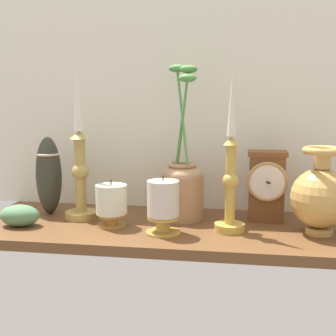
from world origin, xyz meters
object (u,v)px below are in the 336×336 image
at_px(tall_ceramic_vase, 49,175).
at_px(brass_vase_jar, 182,185).
at_px(candlestick_tall_left, 80,166).
at_px(pillar_candle_front, 163,205).
at_px(candlestick_tall_center, 231,176).
at_px(mantel_clock, 267,185).
at_px(brass_vase_bulbous, 321,196).
at_px(pillar_candle_near_clock, 111,203).

bearing_deg(tall_ceramic_vase, brass_vase_jar, 1.09).
relative_size(candlestick_tall_left, pillar_candle_front, 3.04).
relative_size(brass_vase_jar, pillar_candle_front, 2.91).
bearing_deg(candlestick_tall_center, tall_ceramic_vase, 169.74).
relative_size(mantel_clock, pillar_candle_front, 1.32).
distance_m(mantel_clock, pillar_candle_front, 0.28).
xyz_separation_m(mantel_clock, brass_vase_jar, (-0.21, -0.01, -0.00)).
distance_m(brass_vase_bulbous, pillar_candle_near_clock, 0.49).
distance_m(candlestick_tall_left, tall_ceramic_vase, 0.11).
bearing_deg(pillar_candle_front, brass_vase_jar, 78.80).
distance_m(candlestick_tall_left, pillar_candle_front, 0.26).
xyz_separation_m(brass_vase_bulbous, pillar_candle_near_clock, (-0.48, -0.01, -0.03)).
height_order(candlestick_tall_left, pillar_candle_front, candlestick_tall_left).
xyz_separation_m(mantel_clock, pillar_candle_near_clock, (-0.37, -0.11, -0.03)).
height_order(candlestick_tall_center, brass_vase_bulbous, candlestick_tall_center).
bearing_deg(pillar_candle_near_clock, mantel_clock, 15.90).
bearing_deg(brass_vase_bulbous, candlestick_tall_center, -177.53).
bearing_deg(pillar_candle_near_clock, pillar_candle_front, -16.91).
bearing_deg(brass_vase_bulbous, mantel_clock, 139.56).
relative_size(candlestick_tall_left, tall_ceramic_vase, 1.98).
height_order(brass_vase_bulbous, tall_ceramic_vase, tall_ceramic_vase).
bearing_deg(pillar_candle_near_clock, candlestick_tall_left, 150.30).
relative_size(brass_vase_bulbous, tall_ceramic_vase, 0.97).
distance_m(candlestick_tall_left, brass_vase_bulbous, 0.58).
relative_size(candlestick_tall_left, brass_vase_bulbous, 2.04).
bearing_deg(candlestick_tall_center, brass_vase_jar, 142.93).
xyz_separation_m(mantel_clock, tall_ceramic_vase, (-0.56, -0.02, 0.01)).
xyz_separation_m(candlestick_tall_left, pillar_candle_near_clock, (0.10, -0.05, -0.08)).
bearing_deg(candlestick_tall_left, pillar_candle_front, -22.56).
bearing_deg(mantel_clock, brass_vase_jar, -176.45).
relative_size(mantel_clock, candlestick_tall_left, 0.43).
distance_m(pillar_candle_front, pillar_candle_near_clock, 0.14).
height_order(candlestick_tall_center, brass_vase_jar, brass_vase_jar).
height_order(mantel_clock, pillar_candle_near_clock, mantel_clock).
height_order(pillar_candle_front, pillar_candle_near_clock, pillar_candle_front).
height_order(mantel_clock, tall_ceramic_vase, tall_ceramic_vase).
bearing_deg(candlestick_tall_center, candlestick_tall_left, 171.68).
bearing_deg(tall_ceramic_vase, candlestick_tall_left, -17.48).
bearing_deg(candlestick_tall_left, candlestick_tall_center, -8.32).
xyz_separation_m(mantel_clock, brass_vase_bulbous, (0.11, -0.10, -0.00)).
bearing_deg(tall_ceramic_vase, candlestick_tall_center, -10.26).
xyz_separation_m(candlestick_tall_left, tall_ceramic_vase, (-0.10, 0.03, -0.03)).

